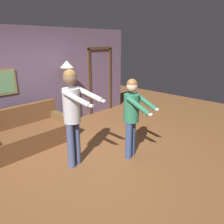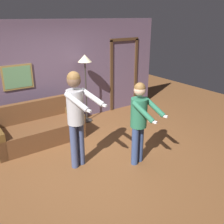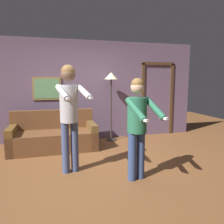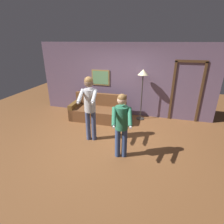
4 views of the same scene
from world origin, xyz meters
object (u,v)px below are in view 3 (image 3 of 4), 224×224
Objects in this scene: couch at (54,137)px; person_standing_right at (138,121)px; torchiere_lamp at (111,83)px; person_standing_left at (69,107)px.

couch is 2.42m from person_standing_right.
person_standing_right is at bearing -94.88° from torchiere_lamp.
person_standing_left reaches higher than person_standing_right.
couch is 1.05× the size of person_standing_left.
person_standing_left is at bearing 150.86° from person_standing_right.
torchiere_lamp is at bearing 56.65° from person_standing_left.
torchiere_lamp is at bearing 85.12° from person_standing_right.
person_standing_left is at bearing -78.87° from couch.
person_standing_right reaches higher than couch.
couch is 1.08× the size of torchiere_lamp.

